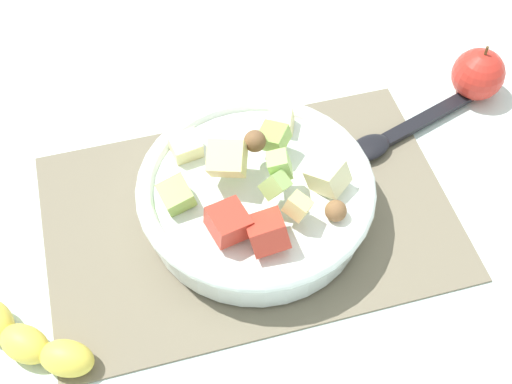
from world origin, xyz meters
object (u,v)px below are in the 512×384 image
Objects in this scene: banana_whole at (28,340)px; serving_spoon at (395,135)px; whole_apple at (478,74)px; salad_bowl at (256,195)px.

serving_spoon is at bearing -160.32° from banana_whole.
whole_apple reaches higher than banana_whole.
salad_bowl reaches higher than serving_spoon.
salad_bowl is 0.21m from serving_spoon.
whole_apple is (-0.13, -0.05, 0.02)m from serving_spoon.
salad_bowl reaches higher than banana_whole.
whole_apple is at bearing -158.87° from serving_spoon.
salad_bowl is 0.28m from banana_whole.
serving_spoon is 2.55× the size of whole_apple.
banana_whole is (0.46, 0.16, 0.01)m from serving_spoon.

